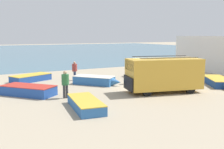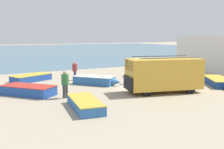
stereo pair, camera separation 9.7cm
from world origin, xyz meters
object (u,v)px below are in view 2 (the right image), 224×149
Objects in this scene: fishing_rowboat_4 at (96,80)px; fisherman_0 at (192,67)px; parked_van at (164,74)px; fishing_rowboat_3 at (218,82)px; fishing_rowboat_0 at (149,73)px; fisherman_2 at (134,70)px; fishing_rowboat_1 at (27,90)px; fisherman_1 at (75,69)px; fishing_rowboat_2 at (32,78)px; fisherman_3 at (65,82)px; fishing_rowboat_5 at (84,103)px.

fisherman_0 is at bearing 39.70° from fishing_rowboat_4.
parked_van is 1.28× the size of fishing_rowboat_3.
fishing_rowboat_0 is 4.32m from fisherman_2.
fisherman_2 is (8.68, 0.13, 0.76)m from fishing_rowboat_1.
fishing_rowboat_3 is 12.11m from fisherman_1.
fishing_rowboat_2 is at bearing -55.80° from fishing_rowboat_1.
parked_van is at bearing -97.21° from fisherman_3.
fisherman_2 reaches higher than fishing_rowboat_4.
fisherman_2 reaches higher than fishing_rowboat_3.
fishing_rowboat_5 is (0.77, -10.32, -0.02)m from fishing_rowboat_2.
parked_van reaches higher than fishing_rowboat_2.
fisherman_0 is (8.99, -1.56, 0.75)m from fishing_rowboat_4.
parked_van is 6.67m from fishing_rowboat_5.
fishing_rowboat_5 is at bearing -109.88° from fishing_rowboat_2.
fisherman_3 reaches higher than fishing_rowboat_4.
fishing_rowboat_4 is at bearing -68.98° from fishing_rowboat_2.
fishing_rowboat_5 is 13.29m from fisherman_0.
parked_van is 3.14× the size of fisherman_3.
fishing_rowboat_2 is 10.35m from fishing_rowboat_5.
fisherman_1 is (-3.83, 7.56, -0.30)m from parked_van.
fishing_rowboat_5 is at bearing -39.86° from fisherman_2.
fisherman_0 is at bearing -132.17° from fishing_rowboat_1.
fishing_rowboat_4 is (5.70, 1.22, 0.02)m from fishing_rowboat_1.
fishing_rowboat_2 is 0.96× the size of fishing_rowboat_5.
parked_van is 1.08× the size of fishing_rowboat_0.
fishing_rowboat_5 is at bearing -170.06° from fisherman_3.
fishing_rowboat_4 is 2.16× the size of fisherman_1.
parked_van reaches higher than fishing_rowboat_5.
parked_van is 3.81m from fisherman_2.
fisherman_1 is at bearing -19.20° from fisherman_3.
fisherman_2 is at bearing -60.39° from fishing_rowboat_2.
fishing_rowboat_2 is at bearing 179.34° from fishing_rowboat_0.
fishing_rowboat_1 is 2.37× the size of fisherman_1.
fisherman_1 is 0.93× the size of fisherman_2.
fishing_rowboat_1 is at bearing 32.40° from fishing_rowboat_5.
fisherman_0 reaches higher than fishing_rowboat_5.
fisherman_0 is (0.43, 3.38, 0.81)m from fishing_rowboat_3.
parked_van is at bearing -63.62° from fisherman_1.
fishing_rowboat_3 is at bearing -59.74° from fishing_rowboat_2.
fishing_rowboat_5 is 8.23m from fisherman_2.
fishing_rowboat_1 is (-12.09, -2.67, 0.04)m from fishing_rowboat_0.
fisherman_3 is (-10.06, -4.77, 0.77)m from fishing_rowboat_0.
parked_van is at bearing -58.65° from fishing_rowboat_3.
fishing_rowboat_2 is at bearing -113.95° from fisherman_2.
fisherman_0 is at bearing -62.01° from fishing_rowboat_5.
fisherman_1 is (4.87, 3.89, 0.68)m from fishing_rowboat_1.
fisherman_1 is (-9.39, 7.62, 0.73)m from fishing_rowboat_3.
fishing_rowboat_3 is 2.45× the size of fisherman_3.
fishing_rowboat_1 is at bearing 50.33° from fisherman_3.
fishing_rowboat_4 reaches higher than fishing_rowboat_5.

